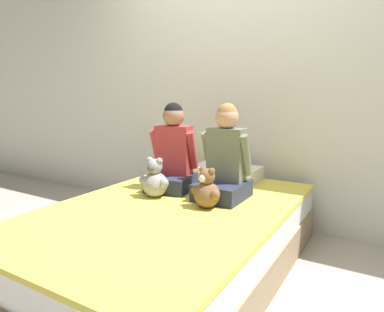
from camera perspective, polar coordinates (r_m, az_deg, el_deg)
The scene contains 8 objects.
ground_plane at distance 2.35m, azimuth -3.50°, elevation -18.18°, with size 14.00×14.00×0.00m, color #B2A899.
wall_behind_bed at distance 3.05m, azimuth 8.39°, elevation 12.61°, with size 8.00×0.06×2.50m.
bed at distance 2.26m, azimuth -3.56°, elevation -13.49°, with size 1.35×2.02×0.42m.
child_on_left at distance 2.51m, azimuth -3.22°, elevation 0.35°, with size 0.36×0.36×0.64m.
child_on_right at distance 2.31m, azimuth 5.49°, elevation -0.84°, with size 0.34×0.36×0.64m.
teddy_bear_held_by_left_child at distance 2.35m, azimuth -6.24°, elevation -4.04°, with size 0.23×0.17×0.28m.
teddy_bear_held_by_right_child at distance 2.12m, azimuth 2.46°, elevation -5.79°, with size 0.21×0.16×0.26m.
pillow_at_headboard at distance 2.85m, azimuth 5.69°, elevation -2.78°, with size 0.54×0.33×0.11m.
Camera 1 is at (1.17, -1.70, 1.11)m, focal length 32.00 mm.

